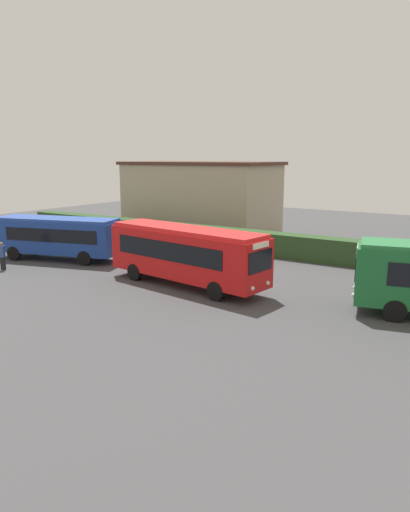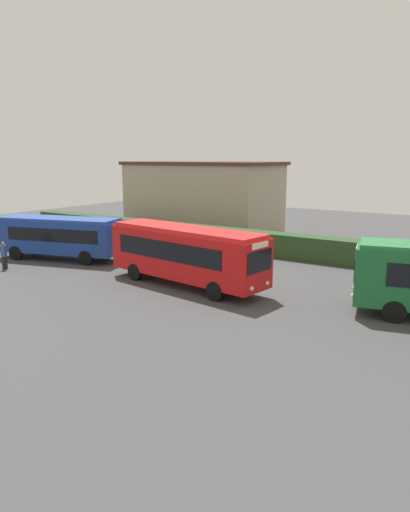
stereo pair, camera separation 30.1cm
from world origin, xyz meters
The scene contains 7 objects.
ground_plane centered at (0.00, 0.00, 0.00)m, with size 80.71×80.71×0.00m, color #424244.
bus_blue centered at (-12.66, -0.82, 1.72)m, with size 9.31×4.94×2.96m.
bus_red centered at (-1.10, -1.52, 1.89)m, with size 10.21×3.71×3.30m.
person_left centered at (-13.27, -4.75, 0.93)m, with size 0.51×0.54×1.77m.
person_center centered at (-11.86, 2.05, 0.86)m, with size 0.45×0.46×1.64m.
hedge_row centered at (0.00, 8.68, 0.85)m, with size 52.35×1.52×1.70m, color #2C4824.
depot_building centered at (-11.20, 15.14, 3.35)m, with size 14.41×7.60×6.67m.
Camera 2 is at (13.98, -22.18, 7.10)m, focal length 33.00 mm.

